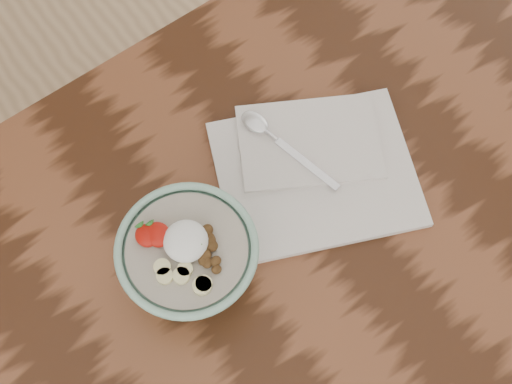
# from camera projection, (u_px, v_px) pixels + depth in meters

# --- Properties ---
(table) EXTENTS (1.60, 0.90, 0.75)m
(table) POSITION_uv_depth(u_px,v_px,m) (338.00, 255.00, 1.09)
(table) COLOR #361B0D
(table) RESTS_ON ground
(breakfast_bowl) EXTENTS (0.18, 0.18, 0.13)m
(breakfast_bowl) POSITION_uv_depth(u_px,v_px,m) (189.00, 258.00, 0.93)
(breakfast_bowl) COLOR #89B8A2
(breakfast_bowl) RESTS_ON table
(napkin) EXTENTS (0.35, 0.32, 0.02)m
(napkin) POSITION_uv_depth(u_px,v_px,m) (314.00, 167.00, 1.04)
(napkin) COLOR silver
(napkin) RESTS_ON table
(spoon) EXTENTS (0.06, 0.18, 0.01)m
(spoon) POSITION_uv_depth(u_px,v_px,m) (268.00, 132.00, 1.05)
(spoon) COLOR silver
(spoon) RESTS_ON napkin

